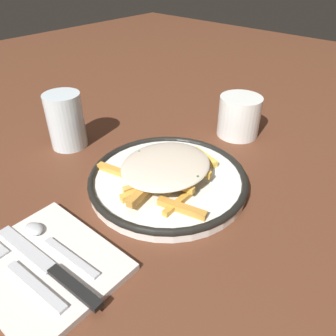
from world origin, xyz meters
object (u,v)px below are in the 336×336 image
fries_heap (167,169)px  knife (54,271)px  water_glass (66,121)px  plate (168,180)px  spoon (48,239)px  coffee_mug (239,116)px  fork (20,272)px  napkin (46,268)px

fries_heap → knife: size_ratio=1.11×
water_glass → knife: bearing=-127.3°
knife → water_glass: bearing=52.7°
plate → fries_heap: bearing=-153.6°
spoon → coffee_mug: bearing=-2.4°
plate → water_glass: bearing=97.8°
knife → spoon: (0.02, 0.05, 0.00)m
knife → spoon: size_ratio=1.38×
fries_heap → fork: 0.27m
coffee_mug → plate: bearing=-177.5°
knife → water_glass: 0.35m
water_glass → spoon: bearing=-129.9°
spoon → water_glass: size_ratio=1.31×
water_glass → coffee_mug: bearing=-40.5°
plate → water_glass: 0.26m
napkin → coffee_mug: size_ratio=1.62×
fries_heap → plate: bearing=26.4°
fries_heap → napkin: size_ratio=1.19×
fork → spoon: size_ratio=1.16×
fries_heap → napkin: bearing=-179.9°
spoon → fries_heap: bearing=-9.1°
fork → coffee_mug: (0.53, 0.00, 0.03)m
fork → water_glass: (0.24, 0.25, 0.05)m
fries_heap → spoon: 0.22m
napkin → knife: bearing=-85.6°
plate → water_glass: size_ratio=2.44×
fries_heap → water_glass: (-0.03, 0.26, 0.02)m
fries_heap → spoon: (-0.22, 0.03, -0.03)m
spoon → coffee_mug: coffee_mug is taller
fork → water_glass: 0.35m
fork → spoon: bearing=22.6°
water_glass → plate: bearing=-82.2°
fries_heap → spoon: bearing=170.9°
plate → knife: 0.25m
fork → plate: bearing=-1.7°
napkin → fork: size_ratio=1.11×
fries_heap → spoon: fries_heap is taller
spoon → coffee_mug: size_ratio=1.26×
fries_heap → water_glass: water_glass is taller
knife → spoon: 0.06m
fries_heap → coffee_mug: coffee_mug is taller
fork → coffee_mug: 0.53m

